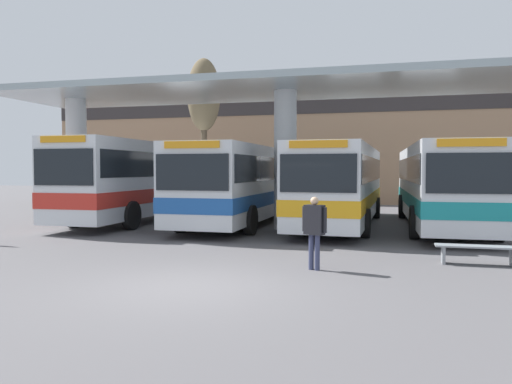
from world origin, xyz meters
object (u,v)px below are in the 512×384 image
(transit_bus_left_bay, at_px, (148,177))
(poplar_tree_behind_left, at_px, (204,98))
(transit_bus_right_bay, at_px, (342,182))
(waiting_bench_near_pillar, at_px, (477,250))
(pedestrian_waiting, at_px, (314,225))
(transit_bus_center_bay, at_px, (242,181))
(parked_car_street, at_px, (316,191))
(transit_bus_far_right_bay, at_px, (440,182))

(transit_bus_left_bay, relative_size, poplar_tree_behind_left, 1.45)
(transit_bus_right_bay, height_order, waiting_bench_near_pillar, transit_bus_right_bay)
(transit_bus_left_bay, relative_size, pedestrian_waiting, 7.48)
(poplar_tree_behind_left, bearing_deg, transit_bus_center_bay, -58.27)
(transit_bus_left_bay, relative_size, transit_bus_center_bay, 1.12)
(transit_bus_center_bay, height_order, parked_car_street, transit_bus_center_bay)
(transit_bus_center_bay, bearing_deg, transit_bus_left_bay, -8.95)
(transit_bus_far_right_bay, relative_size, pedestrian_waiting, 7.58)
(transit_bus_far_right_bay, bearing_deg, transit_bus_right_bay, 2.40)
(waiting_bench_near_pillar, xyz_separation_m, parked_car_street, (-6.12, 16.60, 0.61))
(transit_bus_left_bay, distance_m, transit_bus_center_bay, 4.74)
(transit_bus_far_right_bay, bearing_deg, transit_bus_left_bay, -0.99)
(transit_bus_left_bay, bearing_deg, parked_car_street, -127.10)
(transit_bus_center_bay, height_order, pedestrian_waiting, transit_bus_center_bay)
(transit_bus_center_bay, xyz_separation_m, poplar_tree_behind_left, (-4.30, 6.95, 4.56))
(transit_bus_far_right_bay, relative_size, poplar_tree_behind_left, 1.46)
(poplar_tree_behind_left, bearing_deg, transit_bus_far_right_bay, -26.67)
(transit_bus_right_bay, bearing_deg, transit_bus_far_right_bay, -174.38)
(transit_bus_center_bay, xyz_separation_m, parked_car_street, (1.79, 9.42, -0.81))
(transit_bus_far_right_bay, distance_m, poplar_tree_behind_left, 14.34)
(transit_bus_center_bay, height_order, poplar_tree_behind_left, poplar_tree_behind_left)
(transit_bus_center_bay, bearing_deg, poplar_tree_behind_left, -58.13)
(transit_bus_far_right_bay, height_order, parked_car_street, transit_bus_far_right_bay)
(transit_bus_center_bay, height_order, transit_bus_far_right_bay, transit_bus_center_bay)
(pedestrian_waiting, height_order, poplar_tree_behind_left, poplar_tree_behind_left)
(transit_bus_left_bay, xyz_separation_m, waiting_bench_near_pillar, (12.59, -7.92, -1.56))
(transit_bus_far_right_bay, bearing_deg, parked_car_street, -56.20)
(transit_bus_left_bay, relative_size, transit_bus_right_bay, 1.04)
(transit_bus_center_bay, distance_m, waiting_bench_near_pillar, 10.77)
(transit_bus_left_bay, distance_m, pedestrian_waiting, 13.07)
(pedestrian_waiting, bearing_deg, transit_bus_left_bay, 152.32)
(transit_bus_left_bay, bearing_deg, pedestrian_waiting, 132.90)
(transit_bus_left_bay, distance_m, poplar_tree_behind_left, 7.63)
(transit_bus_right_bay, xyz_separation_m, parked_car_street, (-2.25, 8.83, -0.79))
(transit_bus_far_right_bay, relative_size, parked_car_street, 2.80)
(poplar_tree_behind_left, distance_m, parked_car_street, 8.49)
(transit_bus_left_bay, relative_size, transit_bus_far_right_bay, 0.99)
(parked_car_street, bearing_deg, transit_bus_far_right_bay, -56.45)
(transit_bus_left_bay, height_order, waiting_bench_near_pillar, transit_bus_left_bay)
(poplar_tree_behind_left, height_order, parked_car_street, poplar_tree_behind_left)
(transit_bus_center_bay, distance_m, transit_bus_far_right_bay, 7.89)
(transit_bus_right_bay, bearing_deg, waiting_bench_near_pillar, 118.23)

